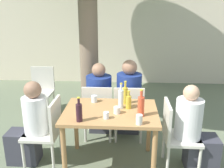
{
  "coord_description": "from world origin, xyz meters",
  "views": [
    {
      "loc": [
        0.19,
        -2.83,
        2.03
      ],
      "look_at": [
        0.0,
        0.3,
        1.02
      ],
      "focal_mm": 40.0,
      "sensor_mm": 36.0,
      "label": 1
    }
  ],
  "objects_px": {
    "water_bottle_0": "(121,98)",
    "patio_chair_0": "(48,128)",
    "dining_table_front": "(111,118)",
    "wine_bottle_4": "(79,112)",
    "drinking_glass_0": "(139,120)",
    "person_seated_0": "(29,128)",
    "oil_cruet_3": "(128,102)",
    "patio_chair_2": "(98,109)",
    "drinking_glass_3": "(117,110)",
    "patio_chair_4": "(42,88)",
    "person_seated_1": "(195,133)",
    "person_seated_2": "(100,102)",
    "oil_cruet_2": "(125,95)",
    "patio_chair_1": "(175,132)",
    "person_seated_3": "(129,101)",
    "drinking_glass_1": "(106,115)",
    "patio_chair_3": "(129,110)",
    "soda_bottle_1": "(141,106)",
    "drinking_glass_2": "(94,99)"
  },
  "relations": [
    {
      "from": "patio_chair_1",
      "to": "oil_cruet_2",
      "type": "bearing_deg",
      "value": 69.07
    },
    {
      "from": "water_bottle_0",
      "to": "drinking_glass_2",
      "type": "xyz_separation_m",
      "value": [
        -0.36,
        0.19,
        -0.08
      ]
    },
    {
      "from": "dining_table_front",
      "to": "wine_bottle_4",
      "type": "xyz_separation_m",
      "value": [
        -0.33,
        -0.31,
        0.21
      ]
    },
    {
      "from": "water_bottle_0",
      "to": "wine_bottle_4",
      "type": "relative_size",
      "value": 1.15
    },
    {
      "from": "oil_cruet_2",
      "to": "water_bottle_0",
      "type": "bearing_deg",
      "value": -108.78
    },
    {
      "from": "patio_chair_2",
      "to": "drinking_glass_1",
      "type": "relative_size",
      "value": 11.08
    },
    {
      "from": "person_seated_3",
      "to": "oil_cruet_2",
      "type": "distance_m",
      "value": 0.71
    },
    {
      "from": "oil_cruet_2",
      "to": "drinking_glass_3",
      "type": "relative_size",
      "value": 3.68
    },
    {
      "from": "patio_chair_1",
      "to": "drinking_glass_3",
      "type": "relative_size",
      "value": 10.56
    },
    {
      "from": "person_seated_1",
      "to": "drinking_glass_1",
      "type": "xyz_separation_m",
      "value": [
        -1.09,
        -0.23,
        0.32
      ]
    },
    {
      "from": "patio_chair_2",
      "to": "person_seated_0",
      "type": "height_order",
      "value": "person_seated_0"
    },
    {
      "from": "patio_chair_4",
      "to": "person_seated_2",
      "type": "xyz_separation_m",
      "value": [
        1.2,
        -0.73,
        0.04
      ]
    },
    {
      "from": "oil_cruet_3",
      "to": "drinking_glass_3",
      "type": "height_order",
      "value": "oil_cruet_3"
    },
    {
      "from": "person_seated_0",
      "to": "oil_cruet_3",
      "type": "relative_size",
      "value": 4.84
    },
    {
      "from": "person_seated_1",
      "to": "drinking_glass_2",
      "type": "relative_size",
      "value": 12.64
    },
    {
      "from": "drinking_glass_2",
      "to": "drinking_glass_3",
      "type": "bearing_deg",
      "value": -47.66
    },
    {
      "from": "patio_chair_0",
      "to": "person_seated_1",
      "type": "bearing_deg",
      "value": 90.0
    },
    {
      "from": "water_bottle_0",
      "to": "patio_chair_0",
      "type": "bearing_deg",
      "value": -174.58
    },
    {
      "from": "patio_chair_3",
      "to": "person_seated_2",
      "type": "xyz_separation_m",
      "value": [
        -0.46,
        0.23,
        0.04
      ]
    },
    {
      "from": "person_seated_2",
      "to": "oil_cruet_2",
      "type": "xyz_separation_m",
      "value": [
        0.41,
        -0.63,
        0.36
      ]
    },
    {
      "from": "person_seated_2",
      "to": "water_bottle_0",
      "type": "xyz_separation_m",
      "value": [
        0.36,
        -0.79,
        0.36
      ]
    },
    {
      "from": "oil_cruet_3",
      "to": "drinking_glass_0",
      "type": "height_order",
      "value": "oil_cruet_3"
    },
    {
      "from": "patio_chair_0",
      "to": "wine_bottle_4",
      "type": "height_order",
      "value": "wine_bottle_4"
    },
    {
      "from": "person_seated_0",
      "to": "soda_bottle_1",
      "type": "height_order",
      "value": "person_seated_0"
    },
    {
      "from": "patio_chair_2",
      "to": "drinking_glass_1",
      "type": "distance_m",
      "value": 0.95
    },
    {
      "from": "water_bottle_0",
      "to": "soda_bottle_1",
      "type": "distance_m",
      "value": 0.33
    },
    {
      "from": "patio_chair_0",
      "to": "person_seated_3",
      "type": "height_order",
      "value": "person_seated_3"
    },
    {
      "from": "person_seated_1",
      "to": "soda_bottle_1",
      "type": "bearing_deg",
      "value": 100.85
    },
    {
      "from": "person_seated_2",
      "to": "wine_bottle_4",
      "type": "xyz_separation_m",
      "value": [
        -0.1,
        -1.19,
        0.35
      ]
    },
    {
      "from": "patio_chair_3",
      "to": "patio_chair_2",
      "type": "bearing_deg",
      "value": 0.0
    },
    {
      "from": "person_seated_1",
      "to": "drinking_glass_0",
      "type": "bearing_deg",
      "value": 115.88
    },
    {
      "from": "water_bottle_0",
      "to": "patio_chair_2",
      "type": "bearing_deg",
      "value": 122.68
    },
    {
      "from": "wine_bottle_4",
      "to": "drinking_glass_1",
      "type": "bearing_deg",
      "value": 15.96
    },
    {
      "from": "soda_bottle_1",
      "to": "patio_chair_4",
      "type": "bearing_deg",
      "value": 135.95
    },
    {
      "from": "water_bottle_0",
      "to": "oil_cruet_2",
      "type": "height_order",
      "value": "water_bottle_0"
    },
    {
      "from": "person_seated_0",
      "to": "person_seated_2",
      "type": "bearing_deg",
      "value": 136.79
    },
    {
      "from": "patio_chair_3",
      "to": "drinking_glass_0",
      "type": "height_order",
      "value": "patio_chair_3"
    },
    {
      "from": "patio_chair_0",
      "to": "drinking_glass_0",
      "type": "bearing_deg",
      "value": 73.19
    },
    {
      "from": "dining_table_front",
      "to": "patio_chair_1",
      "type": "distance_m",
      "value": 0.83
    },
    {
      "from": "oil_cruet_2",
      "to": "drinking_glass_0",
      "type": "bearing_deg",
      "value": -74.88
    },
    {
      "from": "patio_chair_2",
      "to": "wine_bottle_4",
      "type": "relative_size",
      "value": 3.09
    },
    {
      "from": "dining_table_front",
      "to": "wine_bottle_4",
      "type": "relative_size",
      "value": 4.03
    },
    {
      "from": "person_seated_3",
      "to": "dining_table_front",
      "type": "bearing_deg",
      "value": 75.07
    },
    {
      "from": "patio_chair_2",
      "to": "drinking_glass_3",
      "type": "bearing_deg",
      "value": 113.57
    },
    {
      "from": "person_seated_3",
      "to": "soda_bottle_1",
      "type": "bearing_deg",
      "value": 97.52
    },
    {
      "from": "patio_chair_4",
      "to": "person_seated_1",
      "type": "bearing_deg",
      "value": -32.87
    },
    {
      "from": "patio_chair_2",
      "to": "drinking_glass_2",
      "type": "height_order",
      "value": "patio_chair_2"
    },
    {
      "from": "drinking_glass_1",
      "to": "patio_chair_2",
      "type": "bearing_deg",
      "value": 102.75
    },
    {
      "from": "person_seated_0",
      "to": "oil_cruet_2",
      "type": "bearing_deg",
      "value": 101.16
    },
    {
      "from": "patio_chair_2",
      "to": "oil_cruet_3",
      "type": "relative_size",
      "value": 3.8
    }
  ]
}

